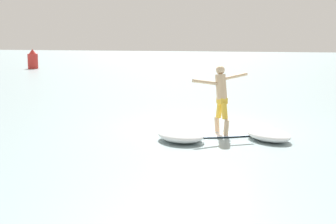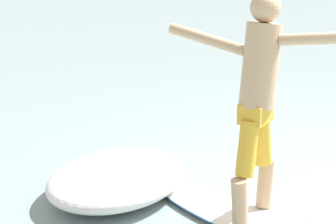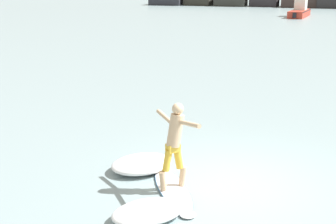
% 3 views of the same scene
% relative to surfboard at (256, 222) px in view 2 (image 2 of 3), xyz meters
% --- Properties ---
extents(surfboard, '(1.66, 2.31, 0.21)m').
position_rel_surfboard_xyz_m(surfboard, '(0.00, 0.00, 0.00)').
color(surfboard, white).
rests_on(surfboard, ground).
extents(surfer, '(1.28, 1.25, 1.83)m').
position_rel_surfboard_xyz_m(surfer, '(0.01, 0.07, 1.12)').
color(surfer, tan).
rests_on(surfer, surfboard).
extents(wave_foam_at_tail, '(1.81, 1.82, 0.33)m').
position_rel_surfboard_xyz_m(wave_foam_at_tail, '(-1.01, 0.86, 0.12)').
color(wave_foam_at_tail, white).
rests_on(wave_foam_at_tail, ground).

